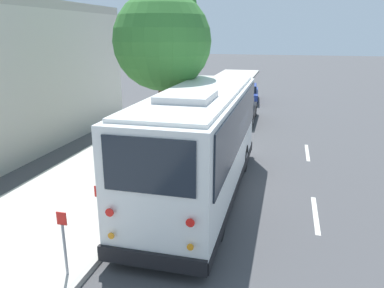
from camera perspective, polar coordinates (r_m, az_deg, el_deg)
The scene contains 11 objects.
ground_plane at distance 12.86m, azimuth 4.98°, elevation -6.52°, with size 160.00×160.00×0.00m, color #474749.
sidewalk_slab at distance 14.14m, azimuth -12.87°, elevation -4.37°, with size 80.00×4.47×0.15m, color beige.
curb_strip at distance 13.29m, azimuth -3.94°, elevation -5.36°, with size 80.00×0.14×0.15m, color #AAA69D.
shuttle_bus at distance 11.52m, azimuth 1.24°, elevation 0.81°, with size 8.97×2.64×3.55m.
parked_sedan_black at distance 22.31m, azimuth 7.26°, elevation 5.04°, with size 4.50×1.89×1.31m.
parked_sedan_blue at distance 29.01m, azimuth 8.37°, elevation 7.65°, with size 4.74×1.98×1.28m.
street_tree at distance 14.65m, azimuth -4.45°, elevation 16.29°, with size 3.69×3.69×6.98m.
sign_post_near at distance 8.38m, azimuth -18.89°, elevation -14.07°, with size 0.06×0.22×1.44m.
sign_post_far at distance 9.55m, azimuth -13.82°, elevation -9.90°, with size 0.06×0.22×1.36m.
lane_stripe_mid at distance 11.55m, azimuth 18.30°, elevation -10.15°, with size 2.40×0.14×0.01m, color silver.
lane_stripe_ahead at distance 17.13m, azimuth 17.16°, elevation -1.24°, with size 2.40×0.14×0.01m, color silver.
Camera 1 is at (-11.69, -1.84, 5.05)m, focal length 35.00 mm.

